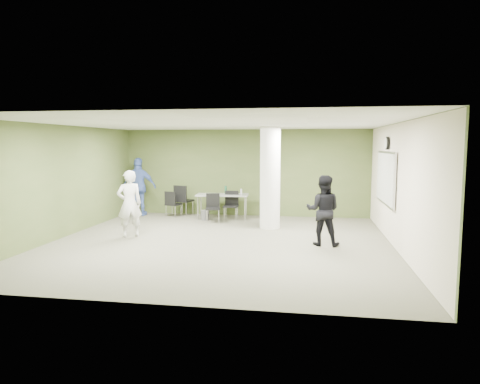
% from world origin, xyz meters
% --- Properties ---
extents(floor, '(8.00, 8.00, 0.00)m').
position_xyz_m(floor, '(0.00, 0.00, 0.00)').
color(floor, '#4E4C3D').
rests_on(floor, ground).
extents(ceiling, '(8.00, 8.00, 0.00)m').
position_xyz_m(ceiling, '(0.00, 0.00, 2.80)').
color(ceiling, white).
rests_on(ceiling, wall_back).
extents(wall_back, '(8.00, 2.80, 0.02)m').
position_xyz_m(wall_back, '(0.00, 4.00, 1.40)').
color(wall_back, '#435528').
rests_on(wall_back, floor).
extents(wall_left, '(0.02, 8.00, 2.80)m').
position_xyz_m(wall_left, '(-4.00, 0.00, 1.40)').
color(wall_left, '#435528').
rests_on(wall_left, floor).
extents(wall_right_cream, '(0.02, 8.00, 2.80)m').
position_xyz_m(wall_right_cream, '(4.00, 0.00, 1.40)').
color(wall_right_cream, beige).
rests_on(wall_right_cream, floor).
extents(column, '(0.56, 0.56, 2.80)m').
position_xyz_m(column, '(1.00, 2.00, 1.40)').
color(column, silver).
rests_on(column, floor).
extents(whiteboard, '(0.05, 2.30, 1.30)m').
position_xyz_m(whiteboard, '(3.92, 1.20, 1.50)').
color(whiteboard, silver).
rests_on(whiteboard, wall_right_cream).
extents(wall_clock, '(0.06, 0.32, 0.32)m').
position_xyz_m(wall_clock, '(3.92, 1.20, 2.35)').
color(wall_clock, black).
rests_on(wall_clock, wall_right_cream).
extents(folding_table, '(1.67, 0.84, 1.02)m').
position_xyz_m(folding_table, '(-0.60, 3.29, 0.72)').
color(folding_table, gray).
rests_on(folding_table, floor).
extents(wastebasket, '(0.26, 0.26, 0.30)m').
position_xyz_m(wastebasket, '(-1.07, 2.91, 0.15)').
color(wastebasket, '#4C4C4C').
rests_on(wastebasket, floor).
extents(chair_back_left, '(0.51, 0.51, 0.83)m').
position_xyz_m(chair_back_left, '(-2.24, 3.26, 0.48)').
color(chair_back_left, black).
rests_on(chair_back_left, floor).
extents(chair_back_right, '(0.62, 0.62, 1.00)m').
position_xyz_m(chair_back_right, '(-1.99, 3.56, 0.59)').
color(chair_back_right, black).
rests_on(chair_back_right, floor).
extents(chair_table_left, '(0.50, 0.50, 0.85)m').
position_xyz_m(chair_table_left, '(-0.77, 2.65, 0.49)').
color(chair_table_left, black).
rests_on(chair_table_left, floor).
extents(chair_table_right, '(0.46, 0.46, 0.89)m').
position_xyz_m(chair_table_right, '(-0.30, 3.12, 0.52)').
color(chair_table_right, black).
rests_on(chair_table_right, floor).
extents(woman_white, '(0.73, 0.68, 1.68)m').
position_xyz_m(woman_white, '(-2.37, 0.28, 0.84)').
color(woman_white, silver).
rests_on(woman_white, floor).
extents(man_black, '(0.85, 0.70, 1.62)m').
position_xyz_m(man_black, '(2.39, 0.15, 0.81)').
color(man_black, black).
rests_on(man_black, floor).
extents(man_blue, '(1.13, 0.52, 1.89)m').
position_xyz_m(man_blue, '(-3.40, 3.40, 0.95)').
color(man_blue, '#4560AC').
rests_on(man_blue, floor).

